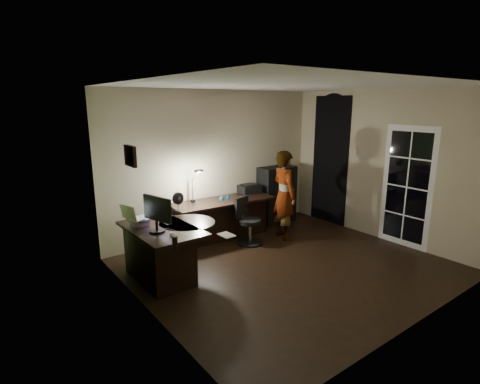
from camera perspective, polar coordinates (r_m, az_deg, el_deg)
floor at (r=5.95m, az=7.36°, el=-11.16°), size 4.50×4.00×0.01m
ceiling at (r=5.42m, az=8.24°, el=15.87°), size 4.50×4.00×0.01m
wall_back at (r=7.08m, az=-3.66°, el=4.37°), size 4.50×0.01×2.70m
wall_front at (r=4.38m, az=26.44°, el=-2.72°), size 4.50×0.01×2.70m
wall_left at (r=4.30m, az=-14.26°, el=-1.97°), size 0.01×4.00×2.70m
wall_right at (r=7.27m, az=20.62°, el=3.78°), size 0.01×4.00×2.70m
green_wall_overlay at (r=4.31m, az=-14.07°, el=-1.94°), size 0.00×4.00×2.70m
arched_doorway at (r=7.94m, az=13.57°, el=4.64°), size 0.01×0.90×2.60m
french_door at (r=7.03m, az=24.08°, el=0.67°), size 0.02×0.92×2.10m
framed_picture at (r=4.63m, az=-16.38°, el=5.29°), size 0.04×0.30×0.25m
desk_left at (r=5.49m, az=-11.72°, el=-9.10°), size 0.84×1.34×0.76m
desk_right at (r=6.94m, az=-2.57°, el=-4.16°), size 1.98×0.78×0.73m
cabinet at (r=7.87m, az=5.61°, el=-0.40°), size 0.79×0.41×1.18m
laptop_stand at (r=5.49m, az=-15.07°, el=-4.45°), size 0.25×0.22×0.10m
laptop at (r=5.44m, az=-15.17°, el=-2.85°), size 0.39×0.38×0.22m
monitor at (r=5.15m, az=-12.62°, el=-4.01°), size 0.24×0.54×0.35m
mouse at (r=5.05m, az=-10.41°, el=-6.17°), size 0.06×0.08×0.03m
phone at (r=5.48m, az=-11.06°, el=-4.73°), size 0.09×0.14×0.01m
pen at (r=5.24m, az=-10.66°, el=-5.56°), size 0.06×0.13×0.01m
speaker at (r=4.48m, az=-9.87°, el=-7.73°), size 0.08×0.08×0.17m
notepad at (r=4.93m, az=-2.07°, el=-6.57°), size 0.17×0.23×0.01m
desk_fan at (r=6.25m, az=-9.45°, el=-1.44°), size 0.23×0.16×0.32m
headphones at (r=6.91m, az=-2.39°, el=-0.82°), size 0.19×0.10×0.09m
printer at (r=7.39m, az=1.46°, el=0.51°), size 0.43×0.35×0.18m
desk_lamp at (r=6.67m, az=-7.27°, el=1.15°), size 0.23×0.34×0.67m
office_chair at (r=6.66m, az=1.53°, el=-4.47°), size 0.57×0.57×0.83m
person at (r=6.89m, az=6.77°, el=-0.47°), size 0.50×0.65×1.64m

